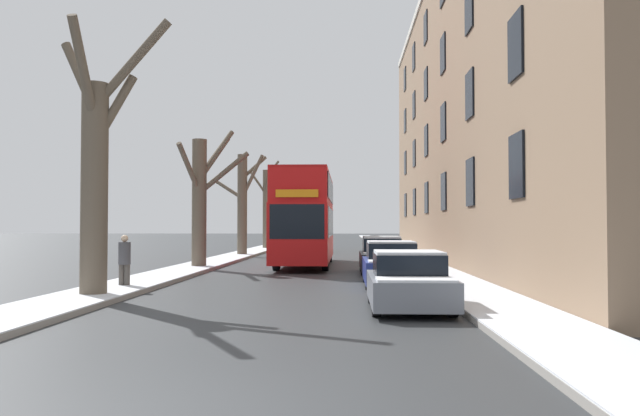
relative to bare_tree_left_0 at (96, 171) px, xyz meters
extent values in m
plane|color=#303335|center=(5.19, -10.25, -3.52)|extent=(320.00, 320.00, 0.00)
cube|color=gray|center=(-0.16, 42.75, -3.46)|extent=(2.13, 130.00, 0.13)
cube|color=silver|center=(-0.16, 42.75, -3.38)|extent=(2.11, 130.00, 0.03)
cube|color=gray|center=(10.55, 42.75, -3.46)|extent=(2.13, 130.00, 0.13)
cube|color=silver|center=(10.55, 42.75, -3.38)|extent=(2.11, 130.00, 0.03)
cube|color=#8C7056|center=(16.12, 16.47, 4.81)|extent=(9.00, 43.62, 16.66)
cube|color=black|center=(11.59, 0.48, 0.14)|extent=(0.08, 1.40, 1.80)
cube|color=black|center=(11.59, 6.87, 0.14)|extent=(0.08, 1.40, 1.80)
cube|color=black|center=(11.59, 13.27, 0.14)|extent=(0.08, 1.40, 1.80)
cube|color=black|center=(11.59, 19.67, 0.14)|extent=(0.08, 1.40, 1.80)
cube|color=black|center=(11.59, 26.06, 0.14)|extent=(0.08, 1.40, 1.80)
cube|color=black|center=(11.59, 32.46, 0.14)|extent=(0.08, 1.40, 1.80)
cube|color=black|center=(11.59, 0.48, 3.48)|extent=(0.08, 1.40, 1.80)
cube|color=black|center=(11.59, 6.87, 3.48)|extent=(0.08, 1.40, 1.80)
cube|color=black|center=(11.59, 13.27, 3.48)|extent=(0.08, 1.40, 1.80)
cube|color=black|center=(11.59, 19.67, 3.48)|extent=(0.08, 1.40, 1.80)
cube|color=black|center=(11.59, 26.06, 3.48)|extent=(0.08, 1.40, 1.80)
cube|color=black|center=(11.59, 32.46, 3.48)|extent=(0.08, 1.40, 1.80)
cube|color=black|center=(11.59, 6.87, 6.81)|extent=(0.08, 1.40, 1.80)
cube|color=black|center=(11.59, 13.27, 6.81)|extent=(0.08, 1.40, 1.80)
cube|color=black|center=(11.59, 19.67, 6.81)|extent=(0.08, 1.40, 1.80)
cube|color=black|center=(11.59, 26.06, 6.81)|extent=(0.08, 1.40, 1.80)
cube|color=black|center=(11.59, 32.46, 6.81)|extent=(0.08, 1.40, 1.80)
cube|color=black|center=(11.59, 19.67, 10.14)|extent=(0.08, 1.40, 1.80)
cube|color=black|center=(11.59, 26.06, 10.14)|extent=(0.08, 1.40, 1.80)
cube|color=black|center=(11.59, 32.46, 10.14)|extent=(0.08, 1.40, 1.80)
cylinder|color=brown|center=(-0.06, 0.04, -0.54)|extent=(0.73, 0.73, 5.96)
cylinder|color=brown|center=(-0.51, 0.08, 2.61)|extent=(1.16, 0.38, 2.04)
cylinder|color=brown|center=(0.43, 0.18, 1.73)|extent=(1.25, 0.59, 2.04)
cylinder|color=brown|center=(0.97, 0.00, 2.97)|extent=(2.25, 0.33, 2.48)
cylinder|color=brown|center=(-0.05, -0.75, 2.53)|extent=(0.28, 1.80, 2.72)
cylinder|color=brown|center=(0.03, 11.99, -0.48)|extent=(0.68, 0.68, 6.07)
cylinder|color=brown|center=(1.10, 12.35, 1.01)|extent=(2.38, 1.00, 2.12)
cylinder|color=brown|center=(0.63, 12.86, 1.96)|extent=(1.50, 2.02, 2.54)
cylinder|color=brown|center=(0.63, 12.32, 1.67)|extent=(1.50, 0.95, 2.15)
cylinder|color=brown|center=(-0.24, 11.16, 1.11)|extent=(0.82, 1.90, 2.26)
cylinder|color=brown|center=(0.01, 24.22, -0.13)|extent=(0.65, 0.65, 6.77)
cylinder|color=brown|center=(-1.02, 24.55, 0.98)|extent=(2.23, 0.90, 1.47)
cylinder|color=brown|center=(0.75, 24.49, 2.39)|extent=(1.71, 0.79, 1.64)
cylinder|color=brown|center=(0.69, 24.13, 1.79)|extent=(1.60, 0.44, 2.90)
cylinder|color=brown|center=(0.08, 35.93, -0.12)|extent=(0.55, 0.55, 6.79)
cylinder|color=brown|center=(0.64, 35.71, 3.30)|extent=(1.33, 0.69, 1.47)
cylinder|color=brown|center=(-0.52, 35.60, 2.12)|extent=(1.43, 0.91, 1.94)
cylinder|color=brown|center=(0.30, 35.46, 2.03)|extent=(0.69, 1.18, 2.09)
cube|color=red|center=(4.85, 14.66, -1.85)|extent=(2.54, 11.37, 2.67)
cube|color=red|center=(4.85, 14.66, 0.22)|extent=(2.49, 11.14, 1.46)
cube|color=#B31212|center=(4.85, 14.66, 1.01)|extent=(2.49, 11.14, 0.12)
cube|color=black|center=(4.85, 14.66, -1.33)|extent=(2.57, 10.01, 1.39)
cube|color=black|center=(4.85, 14.66, 0.29)|extent=(2.57, 10.01, 1.11)
cube|color=black|center=(4.85, 8.99, -1.33)|extent=(2.29, 0.06, 1.46)
cube|color=orange|center=(4.85, 8.98, -0.15)|extent=(1.78, 0.05, 0.32)
cylinder|color=black|center=(3.75, 11.24, -3.02)|extent=(0.30, 0.99, 0.99)
cylinder|color=black|center=(5.95, 11.24, -3.02)|extent=(0.30, 0.99, 0.99)
cylinder|color=black|center=(3.75, 17.84, -3.02)|extent=(0.30, 0.99, 0.99)
cylinder|color=black|center=(5.95, 17.84, -3.02)|extent=(0.30, 0.99, 0.99)
cube|color=slate|center=(8.39, -1.76, -3.03)|extent=(1.89, 4.02, 0.64)
cube|color=black|center=(8.39, -1.60, -2.45)|extent=(1.62, 2.01, 0.52)
cube|color=silver|center=(8.39, -1.60, -2.15)|extent=(1.59, 1.91, 0.07)
cube|color=silver|center=(8.39, -3.18, -2.68)|extent=(1.70, 1.05, 0.05)
cylinder|color=black|center=(7.56, -2.96, -3.21)|extent=(0.20, 0.62, 0.62)
cylinder|color=black|center=(9.23, -2.96, -3.21)|extent=(0.20, 0.62, 0.62)
cylinder|color=black|center=(7.56, -0.55, -3.21)|extent=(0.20, 0.62, 0.62)
cylinder|color=black|center=(9.23, -0.55, -3.21)|extent=(0.20, 0.62, 0.62)
cube|color=navy|center=(8.39, 4.13, -2.99)|extent=(1.81, 4.42, 0.72)
cube|color=black|center=(8.39, 4.31, -2.35)|extent=(1.56, 2.21, 0.55)
cube|color=silver|center=(8.39, 4.31, -2.05)|extent=(1.52, 2.10, 0.06)
cube|color=silver|center=(8.39, 2.56, -2.61)|extent=(1.63, 1.15, 0.05)
cylinder|color=black|center=(7.60, 2.81, -3.22)|extent=(0.20, 0.60, 0.60)
cylinder|color=black|center=(9.19, 2.81, -3.22)|extent=(0.20, 0.60, 0.60)
cylinder|color=black|center=(7.60, 5.46, -3.22)|extent=(0.20, 0.60, 0.60)
cylinder|color=black|center=(9.19, 5.46, -3.22)|extent=(0.20, 0.60, 0.60)
cube|color=black|center=(8.39, 9.69, -3.00)|extent=(1.80, 4.36, 0.71)
cube|color=black|center=(8.39, 9.87, -2.34)|extent=(1.55, 2.18, 0.61)
cube|color=silver|center=(8.39, 9.87, -1.99)|extent=(1.51, 2.07, 0.09)
cube|color=silver|center=(8.39, 8.15, -2.61)|extent=(1.62, 1.14, 0.07)
cylinder|color=black|center=(7.60, 8.39, -3.20)|extent=(0.20, 0.64, 0.64)
cylinder|color=black|center=(9.18, 8.39, -3.20)|extent=(0.20, 0.64, 0.64)
cylinder|color=black|center=(7.60, 11.00, -3.20)|extent=(0.20, 0.64, 0.64)
cylinder|color=black|center=(9.18, 11.00, -3.20)|extent=(0.20, 0.64, 0.64)
cube|color=white|center=(2.97, 34.73, -2.25)|extent=(2.00, 4.82, 2.10)
cube|color=black|center=(2.97, 32.34, -1.77)|extent=(1.76, 0.06, 0.92)
cylinder|color=black|center=(2.09, 33.19, -3.18)|extent=(0.22, 0.68, 0.68)
cylinder|color=black|center=(3.85, 33.19, -3.18)|extent=(0.22, 0.68, 0.68)
cylinder|color=black|center=(2.09, 36.28, -3.18)|extent=(0.22, 0.68, 0.68)
cylinder|color=black|center=(3.85, 36.28, -3.18)|extent=(0.22, 0.68, 0.68)
cylinder|color=#4C4742|center=(-0.15, 2.45, -3.12)|extent=(0.18, 0.18, 0.80)
cylinder|color=#4C4742|center=(0.02, 2.46, -3.12)|extent=(0.18, 0.18, 0.80)
cylinder|color=#47474C|center=(-0.07, 2.46, -2.37)|extent=(0.38, 0.38, 0.70)
sphere|color=beige|center=(-0.07, 2.46, -1.90)|extent=(0.22, 0.22, 0.22)
camera|label=1|loc=(6.88, -16.85, -1.51)|focal=35.00mm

